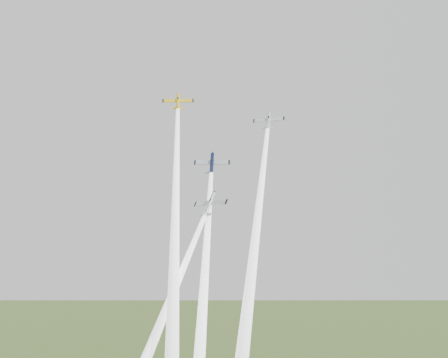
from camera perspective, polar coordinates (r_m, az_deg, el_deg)
plane_yellow at (r=140.50m, az=-4.69°, el=7.86°), size 8.85×6.92×7.15m
smoke_trail_yellow at (r=111.45m, az=-5.00°, el=-5.02°), size 11.53×45.66×61.53m
plane_navy at (r=128.00m, az=-1.24°, el=1.59°), size 8.66×6.50×7.41m
smoke_trail_navy at (r=105.26m, az=-2.14°, el=-12.23°), size 5.64×40.99×54.53m
plane_silver_right at (r=134.33m, az=4.55°, el=5.95°), size 7.83×6.05×6.96m
smoke_trail_silver_right at (r=108.44m, az=3.11°, el=-6.92°), size 6.46×42.76×56.97m
plane_silver_low at (r=115.97m, az=-1.49°, el=-2.59°), size 9.30×8.20×7.10m
smoke_trail_silver_low at (r=101.09m, az=-7.26°, el=-16.14°), size 16.06×33.69×47.07m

